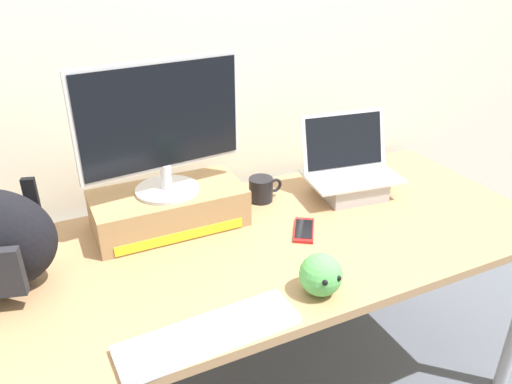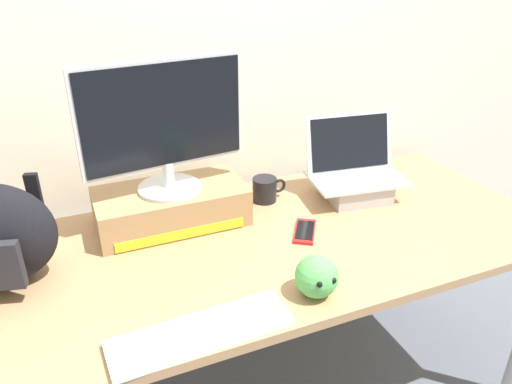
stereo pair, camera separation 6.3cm
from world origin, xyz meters
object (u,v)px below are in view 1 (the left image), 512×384
Objects in this scene: toner_box_yellow at (169,208)px; open_laptop at (350,178)px; desktop_monitor at (162,127)px; coffee_mug at (262,189)px; cell_phone at (304,230)px; external_keyboard at (209,334)px; plush_toy at (321,275)px.

toner_box_yellow is 0.69m from open_laptop.
desktop_monitor reaches higher than coffee_mug.
open_laptop is at bearing -16.43° from coffee_mug.
coffee_mug is 0.27m from cell_phone.
desktop_monitor is 3.31× the size of cell_phone.
toner_box_yellow is at bearing 92.31° from desktop_monitor.
coffee_mug is at bearing 4.21° from toner_box_yellow.
open_laptop is at bearing 30.56° from external_keyboard.
plush_toy is (-0.12, -0.30, 0.05)m from cell_phone.
desktop_monitor is 0.66m from plush_toy.
toner_box_yellow is at bearing 116.50° from plush_toy.
external_keyboard is 0.73m from coffee_mug.
open_laptop is 2.81× the size of coffee_mug.
external_keyboard is at bearing -97.21° from toner_box_yellow.
toner_box_yellow is 4.17× the size of plush_toy.
desktop_monitor reaches higher than external_keyboard.
desktop_monitor is at bearing -178.08° from open_laptop.
desktop_monitor is at bearing -178.58° from cell_phone.
external_keyboard is 2.83× the size of cell_phone.
desktop_monitor is 1.17× the size of external_keyboard.
cell_phone is at bearing -37.37° from desktop_monitor.
desktop_monitor is at bearing 116.54° from plush_toy.
toner_box_yellow is 0.36m from coffee_mug.
coffee_mug is (0.43, 0.59, 0.03)m from external_keyboard.
plush_toy is (0.34, 0.03, 0.05)m from external_keyboard.
open_laptop is at bearing 47.77° from plush_toy.
external_keyboard is at bearing -111.89° from cell_phone.
toner_box_yellow reaches higher than plush_toy.
coffee_mug is 0.81× the size of cell_phone.
coffee_mug is (0.36, 0.03, -0.02)m from toner_box_yellow.
coffee_mug is (-0.33, 0.10, -0.02)m from open_laptop.
cell_phone is (0.39, -0.24, -0.06)m from toner_box_yellow.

